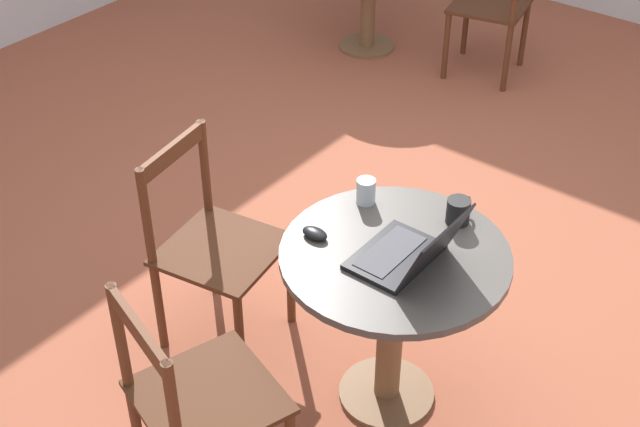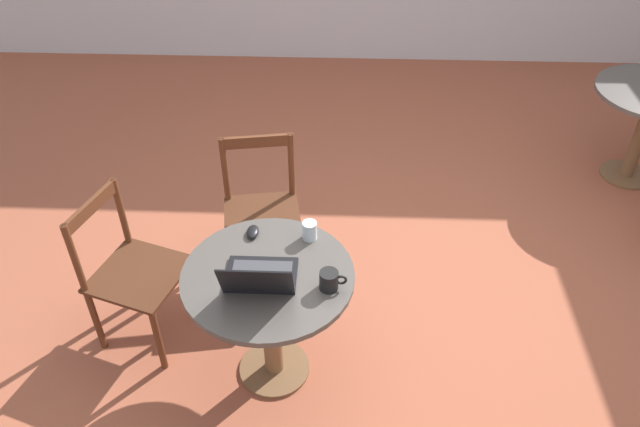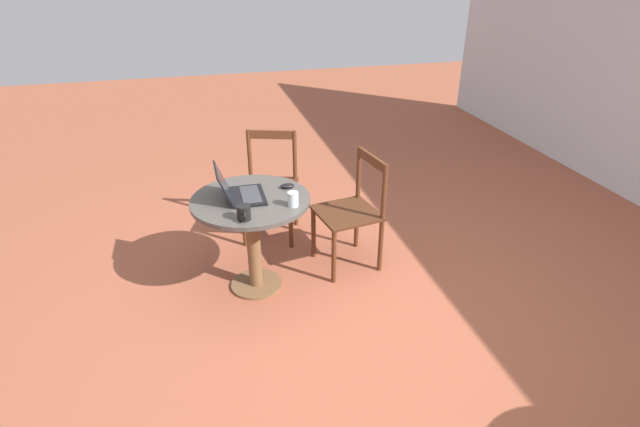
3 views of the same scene
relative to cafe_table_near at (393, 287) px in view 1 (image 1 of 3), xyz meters
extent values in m
plane|color=#9E5138|center=(0.74, 0.56, -0.55)|extent=(16.00, 16.00, 0.00)
cylinder|color=brown|center=(0.00, 0.00, -0.54)|extent=(0.37, 0.37, 0.02)
cylinder|color=brown|center=(0.00, 0.00, -0.20)|extent=(0.10, 0.10, 0.66)
cylinder|color=#4C4742|center=(0.00, 0.00, 0.14)|extent=(0.81, 0.81, 0.03)
cylinder|color=brown|center=(2.46, 1.85, -0.54)|extent=(0.37, 0.37, 0.02)
cylinder|color=#562D19|center=(0.10, 0.57, -0.34)|extent=(0.04, 0.04, 0.43)
cylinder|color=#562D19|center=(-0.28, 0.50, -0.34)|extent=(0.04, 0.04, 0.43)
cylinder|color=#562D19|center=(0.04, 0.95, -0.34)|extent=(0.04, 0.04, 0.43)
cylinder|color=#562D19|center=(-0.34, 0.88, -0.34)|extent=(0.04, 0.04, 0.43)
cube|color=#492715|center=(-0.12, 0.72, -0.11)|extent=(0.50, 0.50, 0.02)
cylinder|color=#562D19|center=(0.04, 0.95, 0.11)|extent=(0.04, 0.04, 0.42)
cylinder|color=#562D19|center=(-0.34, 0.88, 0.11)|extent=(0.04, 0.04, 0.42)
cube|color=#562D19|center=(-0.15, 0.91, 0.29)|extent=(0.41, 0.09, 0.07)
cylinder|color=#562D19|center=(-0.46, 0.36, -0.34)|extent=(0.04, 0.04, 0.43)
cube|color=#492715|center=(-0.71, 0.24, -0.11)|extent=(0.55, 0.55, 0.02)
cylinder|color=#562D19|center=(-0.83, 0.48, 0.11)|extent=(0.04, 0.04, 0.42)
cylinder|color=#562D19|center=(-0.95, 0.12, 0.11)|extent=(0.04, 0.04, 0.42)
cube|color=#562D19|center=(-0.89, 0.30, 0.29)|extent=(0.15, 0.40, 0.07)
cylinder|color=#562D19|center=(2.40, 1.21, -0.34)|extent=(0.04, 0.04, 0.43)
cylinder|color=#562D19|center=(2.77, 1.29, -0.34)|extent=(0.04, 0.04, 0.43)
cylinder|color=#562D19|center=(2.48, 0.84, -0.34)|extent=(0.04, 0.04, 0.43)
cylinder|color=#562D19|center=(2.86, 0.92, -0.34)|extent=(0.04, 0.04, 0.43)
cube|color=#492715|center=(2.63, 1.07, -0.11)|extent=(0.52, 0.52, 0.02)
cube|color=black|center=(-0.02, -0.01, 0.17)|extent=(0.32, 0.22, 0.02)
cube|color=#38383D|center=(-0.02, 0.01, 0.18)|extent=(0.27, 0.12, 0.00)
cube|color=black|center=(-0.03, -0.17, 0.28)|extent=(0.32, 0.09, 0.21)
cube|color=black|center=(-0.03, -0.16, 0.28)|extent=(0.30, 0.08, 0.19)
ellipsoid|color=black|center=(-0.10, 0.27, 0.17)|extent=(0.06, 0.10, 0.03)
cylinder|color=black|center=(0.28, -0.08, 0.21)|extent=(0.09, 0.09, 0.09)
torus|color=black|center=(0.34, -0.08, 0.21)|extent=(0.05, 0.01, 0.05)
cylinder|color=silver|center=(0.18, 0.26, 0.21)|extent=(0.07, 0.07, 0.10)
camera|label=1|loc=(-2.04, -1.26, 2.08)|focal=50.00mm
camera|label=2|loc=(0.32, -2.02, 2.19)|focal=35.00mm
camera|label=3|loc=(3.02, -0.31, 1.63)|focal=28.00mm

